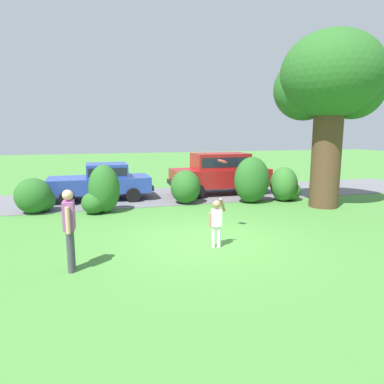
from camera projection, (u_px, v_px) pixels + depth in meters
ground_plane at (206, 241)px, 9.49m from camera, size 80.00×80.00×0.00m
driveway_strip at (157, 196)px, 15.94m from camera, size 28.00×4.40×0.02m
oak_tree_large at (330, 85)px, 13.20m from camera, size 4.05×3.95×6.58m
shrub_near_tree at (36, 197)px, 12.65m from camera, size 1.37×1.24×1.28m
shrub_centre_left at (102, 192)px, 12.63m from camera, size 1.37×1.06×1.75m
shrub_centre at (185, 187)px, 14.29m from camera, size 1.21×1.27×1.37m
shrub_centre_right at (252, 180)px, 14.43m from camera, size 1.48×1.19×1.89m
shrub_far_end at (285, 186)px, 14.88m from camera, size 1.36×1.19×1.44m
parked_sedan at (102, 180)px, 15.05m from camera, size 4.41×2.11×1.56m
parked_suv at (220, 171)px, 16.41m from camera, size 4.73×2.15×1.92m
child_thrower at (216, 220)px, 8.85m from camera, size 0.47×0.23×1.29m
frisbee at (222, 161)px, 9.85m from camera, size 0.29×0.28×0.15m
adult_onlooker at (69, 226)px, 7.29m from camera, size 0.24×0.53×1.74m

